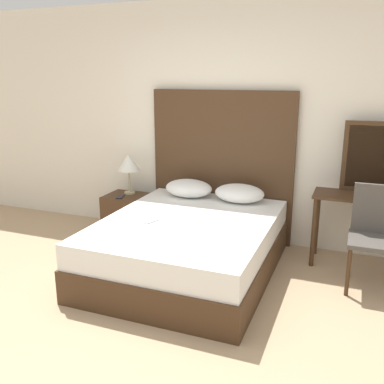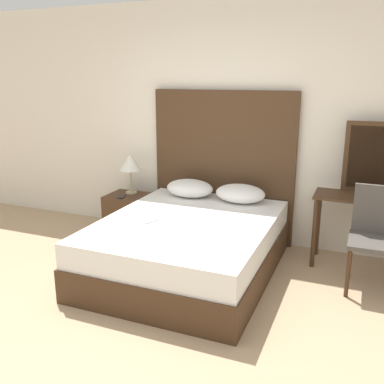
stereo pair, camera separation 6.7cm
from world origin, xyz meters
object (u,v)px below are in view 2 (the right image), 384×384
bed (188,246)px  nightstand (128,214)px  table_lamp (130,163)px  chair (375,232)px  phone_on_nightstand (122,197)px  vanity_desk (371,211)px  phone_on_bed (150,221)px

bed → nightstand: bed is taller
table_lamp → chair: size_ratio=0.52×
bed → nightstand: bearing=147.0°
nightstand → chair: chair is taller
nightstand → chair: bearing=-7.7°
bed → nightstand: 1.31m
bed → phone_on_nightstand: bed is taller
table_lamp → vanity_desk: table_lamp is taller
bed → table_lamp: size_ratio=4.12×
nightstand → phone_on_nightstand: (-0.02, -0.11, 0.25)m
table_lamp → bed: bearing=-36.2°
table_lamp → phone_on_bed: bearing=-51.7°
phone_on_nightstand → chair: size_ratio=0.17×
phone_on_bed → table_lamp: (-0.78, 0.99, 0.32)m
phone_on_nightstand → chair: chair is taller
phone_on_bed → vanity_desk: 2.15m
nightstand → vanity_desk: bearing=0.7°
bed → phone_on_bed: 0.46m
bed → vanity_desk: vanity_desk is taller
phone_on_nightstand → vanity_desk: vanity_desk is taller
bed → chair: chair is taller
chair → bed: bearing=-168.4°
vanity_desk → chair: bearing=-83.4°
vanity_desk → phone_on_nightstand: bearing=-177.0°
bed → phone_on_nightstand: bearing=151.4°
bed → table_lamp: table_lamp is taller
bed → vanity_desk: 1.82m
nightstand → phone_on_bed: bearing=-48.9°
bed → phone_on_nightstand: (-1.11, 0.61, 0.22)m
nightstand → vanity_desk: vanity_desk is taller
table_lamp → chair: (2.76, -0.46, -0.33)m
table_lamp → phone_on_nightstand: (-0.02, -0.19, -0.37)m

